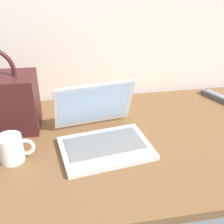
{
  "coord_description": "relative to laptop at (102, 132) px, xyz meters",
  "views": [
    {
      "loc": [
        -0.19,
        -0.87,
        0.64
      ],
      "look_at": [
        -0.03,
        0.0,
        0.15
      ],
      "focal_mm": 45.98,
      "sensor_mm": 36.0,
      "label": 1
    }
  ],
  "objects": [
    {
      "name": "desk",
      "position": [
        0.07,
        0.01,
        -0.06
      ],
      "size": [
        1.6,
        0.76,
        0.03
      ],
      "color": "brown",
      "rests_on": "ground"
    },
    {
      "name": "remote_control_near",
      "position": [
        0.59,
        0.27,
        -0.03
      ],
      "size": [
        0.11,
        0.16,
        0.02
      ],
      "color": "#4C4C51",
      "rests_on": "desk"
    },
    {
      "name": "coffee_mug",
      "position": [
        -0.31,
        -0.05,
        0.0
      ],
      "size": [
        0.12,
        0.08,
        0.09
      ],
      "color": "white",
      "rests_on": "desk"
    },
    {
      "name": "laptop",
      "position": [
        0.0,
        0.0,
        0.0
      ],
      "size": [
        0.34,
        0.34,
        0.21
      ],
      "color": "silver",
      "rests_on": "desk"
    }
  ]
}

